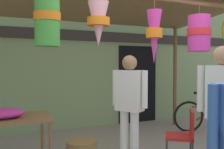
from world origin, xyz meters
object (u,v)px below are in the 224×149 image
object	(u,v)px
display_table	(9,124)
flower_heap_on_table	(4,113)
wicker_basket_by_table	(81,149)
parked_bicycle	(210,115)
vendor_in_orange	(222,104)
passerby_at_right	(129,100)
folding_chair	(184,133)

from	to	relation	value
display_table	flower_heap_on_table	distance (m)	0.17
wicker_basket_by_table	parked_bicycle	xyz separation A→B (m)	(3.23, 0.43, 0.22)
display_table	flower_heap_on_table	size ratio (longest dim) A/B	1.99
parked_bicycle	display_table	bearing A→B (deg)	-173.32
vendor_in_orange	passerby_at_right	xyz separation A→B (m)	(-0.68, 1.13, -0.06)
display_table	folding_chair	world-z (taller)	folding_chair
folding_chair	vendor_in_orange	xyz separation A→B (m)	(-0.03, -0.72, 0.53)
display_table	wicker_basket_by_table	world-z (taller)	display_table
parked_bicycle	wicker_basket_by_table	bearing A→B (deg)	-172.46
wicker_basket_by_table	passerby_at_right	xyz separation A→B (m)	(0.57, -0.60, 0.85)
parked_bicycle	vendor_in_orange	size ratio (longest dim) A/B	0.97
wicker_basket_by_table	passerby_at_right	bearing A→B (deg)	-46.14
wicker_basket_by_table	parked_bicycle	distance (m)	3.26
folding_chair	wicker_basket_by_table	bearing A→B (deg)	141.77
vendor_in_orange	wicker_basket_by_table	bearing A→B (deg)	126.05
display_table	parked_bicycle	bearing A→B (deg)	6.68
flower_heap_on_table	vendor_in_orange	distance (m)	2.93
flower_heap_on_table	wicker_basket_by_table	size ratio (longest dim) A/B	1.13
display_table	flower_heap_on_table	xyz separation A→B (m)	(-0.07, -0.02, 0.16)
display_table	vendor_in_orange	size ratio (longest dim) A/B	0.65
display_table	passerby_at_right	xyz separation A→B (m)	(1.67, -0.52, 0.31)
flower_heap_on_table	wicker_basket_by_table	world-z (taller)	flower_heap_on_table
wicker_basket_by_table	vendor_in_orange	size ratio (longest dim) A/B	0.29
flower_heap_on_table	vendor_in_orange	size ratio (longest dim) A/B	0.33
flower_heap_on_table	folding_chair	world-z (taller)	flower_heap_on_table
display_table	wicker_basket_by_table	size ratio (longest dim) A/B	2.26
display_table	parked_bicycle	world-z (taller)	parked_bicycle
display_table	vendor_in_orange	xyz separation A→B (m)	(2.36, -1.65, 0.37)
wicker_basket_by_table	vendor_in_orange	distance (m)	2.32
vendor_in_orange	passerby_at_right	bearing A→B (deg)	121.16
vendor_in_orange	display_table	bearing A→B (deg)	145.07
parked_bicycle	vendor_in_orange	distance (m)	3.00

